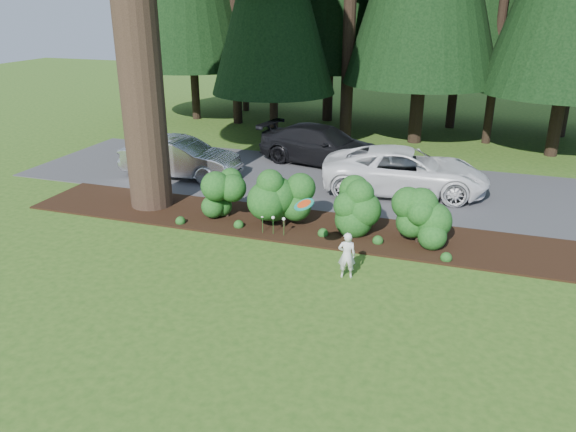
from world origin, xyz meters
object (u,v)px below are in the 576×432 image
at_px(car_silver_wagon, 180,158).
at_px(frisbee, 304,204).
at_px(car_dark_suv, 322,145).
at_px(child, 347,255).
at_px(car_white_suv, 405,171).

height_order(car_silver_wagon, frisbee, frisbee).
distance_m(car_dark_suv, child, 9.33).
height_order(car_white_suv, child, car_white_suv).
bearing_deg(child, frisbee, -9.23).
xyz_separation_m(car_silver_wagon, child, (7.27, -5.60, -0.17)).
bearing_deg(car_silver_wagon, frisbee, -134.16).
bearing_deg(car_dark_suv, child, -150.45).
relative_size(car_dark_suv, child, 4.51).
xyz_separation_m(car_white_suv, car_dark_suv, (-3.44, 2.47, -0.01)).
distance_m(car_dark_suv, frisbee, 9.17).
distance_m(car_silver_wagon, car_dark_suv, 5.35).
height_order(car_white_suv, car_dark_suv, car_white_suv).
bearing_deg(car_silver_wagon, child, -129.66).
distance_m(car_silver_wagon, car_white_suv, 7.74).
xyz_separation_m(car_silver_wagon, car_dark_suv, (4.27, 3.23, 0.03)).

